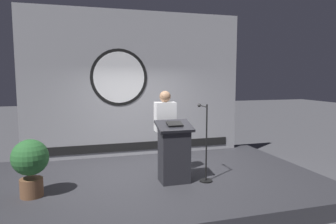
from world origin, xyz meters
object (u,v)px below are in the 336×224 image
at_px(podium, 174,153).
at_px(speaker_person, 165,132).
at_px(potted_plant, 30,162).
at_px(microphone_stand, 205,154).

distance_m(podium, speaker_person, 0.57).
bearing_deg(potted_plant, podium, 0.63).
xyz_separation_m(speaker_person, microphone_stand, (0.61, -0.58, -0.35)).
bearing_deg(microphone_stand, podium, 170.17).
distance_m(microphone_stand, potted_plant, 3.00).
height_order(microphone_stand, potted_plant, microphone_stand).
bearing_deg(speaker_person, podium, -85.79).
height_order(speaker_person, potted_plant, speaker_person).
relative_size(speaker_person, potted_plant, 1.77).
height_order(speaker_person, microphone_stand, speaker_person).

